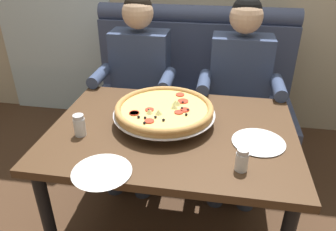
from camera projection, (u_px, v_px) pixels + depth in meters
The scene contains 11 objects.
ground_plane at pixel (172, 230), 2.00m from camera, with size 16.00×16.00×0.00m, color #4C3321.
booth_bench at pixel (190, 106), 2.60m from camera, with size 1.56×0.78×1.13m.
dining_table at pixel (172, 143), 1.69m from camera, with size 1.24×0.89×0.73m.
diner_left at pixel (137, 79), 2.27m from camera, with size 0.54×0.64×1.27m.
diner_right at pixel (239, 86), 2.17m from camera, with size 0.54×0.64×1.27m.
pizza at pixel (164, 110), 1.66m from camera, with size 0.53×0.53×0.11m.
shaker_parmesan at pixel (242, 161), 1.34m from camera, with size 0.05×0.05×0.10m.
shaker_pepper_flakes at pixel (80, 127), 1.57m from camera, with size 0.06×0.06×0.11m.
plate_near_left at pixel (259, 141), 1.53m from camera, with size 0.25×0.25×0.02m.
plate_near_right at pixel (102, 171), 1.34m from camera, with size 0.25×0.25×0.02m.
patio_chair at pixel (94, 40), 3.84m from camera, with size 0.40×0.40×0.86m.
Camera 1 is at (0.22, -1.40, 1.58)m, focal length 34.69 mm.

